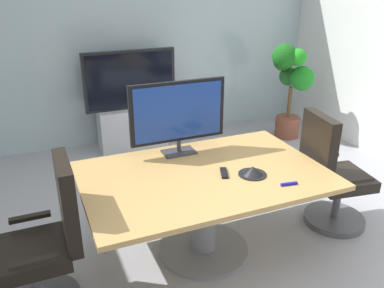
{
  "coord_description": "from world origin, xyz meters",
  "views": [
    {
      "loc": [
        -1.25,
        -2.47,
        2.16
      ],
      "look_at": [
        -0.07,
        0.32,
        0.89
      ],
      "focal_mm": 37.39,
      "sensor_mm": 36.0,
      "label": 1
    }
  ],
  "objects_px": {
    "conference_phone": "(253,171)",
    "wall_display_unit": "(132,116)",
    "tv_monitor": "(178,114)",
    "potted_plant": "(291,80)",
    "office_chair_right": "(331,180)",
    "conference_table": "(204,193)",
    "office_chair_left": "(47,250)",
    "remote_control": "(224,173)"
  },
  "relations": [
    {
      "from": "conference_phone",
      "to": "wall_display_unit",
      "type": "bearing_deg",
      "value": 96.16
    },
    {
      "from": "tv_monitor",
      "to": "potted_plant",
      "type": "relative_size",
      "value": 0.63
    },
    {
      "from": "office_chair_right",
      "to": "potted_plant",
      "type": "relative_size",
      "value": 0.81
    },
    {
      "from": "office_chair_right",
      "to": "potted_plant",
      "type": "height_order",
      "value": "potted_plant"
    },
    {
      "from": "conference_table",
      "to": "conference_phone",
      "type": "xyz_separation_m",
      "value": [
        0.33,
        -0.17,
        0.21
      ]
    },
    {
      "from": "office_chair_left",
      "to": "wall_display_unit",
      "type": "distance_m",
      "value": 2.87
    },
    {
      "from": "tv_monitor",
      "to": "potted_plant",
      "type": "height_order",
      "value": "tv_monitor"
    },
    {
      "from": "conference_phone",
      "to": "potted_plant",
      "type": "bearing_deg",
      "value": 48.4
    },
    {
      "from": "potted_plant",
      "to": "remote_control",
      "type": "xyz_separation_m",
      "value": [
        -2.06,
        -2.0,
        -0.1
      ]
    },
    {
      "from": "wall_display_unit",
      "to": "conference_phone",
      "type": "xyz_separation_m",
      "value": [
        0.28,
        -2.61,
        0.32
      ]
    },
    {
      "from": "conference_table",
      "to": "remote_control",
      "type": "distance_m",
      "value": 0.24
    },
    {
      "from": "potted_plant",
      "to": "conference_phone",
      "type": "bearing_deg",
      "value": -131.6
    },
    {
      "from": "conference_table",
      "to": "office_chair_left",
      "type": "xyz_separation_m",
      "value": [
        -1.22,
        -0.13,
        -0.1
      ]
    },
    {
      "from": "conference_table",
      "to": "conference_phone",
      "type": "distance_m",
      "value": 0.43
    },
    {
      "from": "conference_table",
      "to": "tv_monitor",
      "type": "bearing_deg",
      "value": 95.65
    },
    {
      "from": "tv_monitor",
      "to": "conference_phone",
      "type": "xyz_separation_m",
      "value": [
        0.38,
        -0.62,
        -0.33
      ]
    },
    {
      "from": "office_chair_left",
      "to": "conference_phone",
      "type": "xyz_separation_m",
      "value": [
        1.56,
        -0.04,
        0.31
      ]
    },
    {
      "from": "potted_plant",
      "to": "office_chair_left",
      "type": "bearing_deg",
      "value": -148.93
    },
    {
      "from": "conference_table",
      "to": "tv_monitor",
      "type": "height_order",
      "value": "tv_monitor"
    },
    {
      "from": "wall_display_unit",
      "to": "conference_phone",
      "type": "relative_size",
      "value": 5.95
    },
    {
      "from": "office_chair_left",
      "to": "office_chair_right",
      "type": "distance_m",
      "value": 2.45
    },
    {
      "from": "office_chair_left",
      "to": "tv_monitor",
      "type": "bearing_deg",
      "value": 116.1
    },
    {
      "from": "wall_display_unit",
      "to": "potted_plant",
      "type": "distance_m",
      "value": 2.24
    },
    {
      "from": "conference_table",
      "to": "office_chair_right",
      "type": "distance_m",
      "value": 1.23
    },
    {
      "from": "office_chair_left",
      "to": "wall_display_unit",
      "type": "relative_size",
      "value": 0.83
    },
    {
      "from": "tv_monitor",
      "to": "conference_phone",
      "type": "distance_m",
      "value": 0.79
    },
    {
      "from": "conference_phone",
      "to": "conference_table",
      "type": "bearing_deg",
      "value": 152.76
    },
    {
      "from": "conference_table",
      "to": "wall_display_unit",
      "type": "xyz_separation_m",
      "value": [
        0.05,
        2.44,
        -0.11
      ]
    },
    {
      "from": "tv_monitor",
      "to": "wall_display_unit",
      "type": "distance_m",
      "value": 2.1
    },
    {
      "from": "tv_monitor",
      "to": "conference_table",
      "type": "bearing_deg",
      "value": -84.35
    },
    {
      "from": "office_chair_right",
      "to": "remote_control",
      "type": "relative_size",
      "value": 6.41
    },
    {
      "from": "office_chair_right",
      "to": "wall_display_unit",
      "type": "distance_m",
      "value": 2.78
    },
    {
      "from": "tv_monitor",
      "to": "conference_phone",
      "type": "relative_size",
      "value": 3.82
    },
    {
      "from": "potted_plant",
      "to": "office_chair_right",
      "type": "bearing_deg",
      "value": -115.84
    },
    {
      "from": "office_chair_left",
      "to": "remote_control",
      "type": "height_order",
      "value": "office_chair_left"
    },
    {
      "from": "conference_table",
      "to": "wall_display_unit",
      "type": "height_order",
      "value": "wall_display_unit"
    },
    {
      "from": "tv_monitor",
      "to": "conference_phone",
      "type": "height_order",
      "value": "tv_monitor"
    },
    {
      "from": "conference_table",
      "to": "office_chair_left",
      "type": "bearing_deg",
      "value": -173.8
    },
    {
      "from": "tv_monitor",
      "to": "wall_display_unit",
      "type": "height_order",
      "value": "tv_monitor"
    },
    {
      "from": "office_chair_left",
      "to": "potted_plant",
      "type": "distance_m",
      "value": 4.01
    },
    {
      "from": "office_chair_right",
      "to": "remote_control",
      "type": "height_order",
      "value": "office_chair_right"
    },
    {
      "from": "office_chair_right",
      "to": "wall_display_unit",
      "type": "relative_size",
      "value": 0.83
    }
  ]
}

